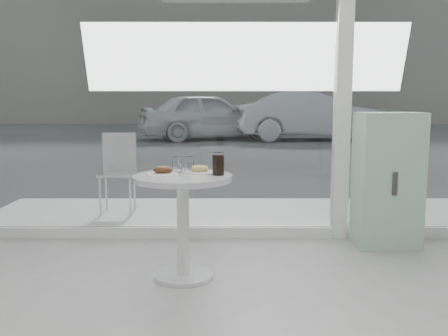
{
  "coord_description": "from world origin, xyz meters",
  "views": [
    {
      "loc": [
        -0.2,
        -1.66,
        1.32
      ],
      "look_at": [
        -0.2,
        1.7,
        0.85
      ],
      "focal_mm": 40.0,
      "sensor_mm": 36.0,
      "label": 1
    }
  ],
  "objects_px": {
    "mint_cabinet": "(388,180)",
    "cola_glass": "(218,164)",
    "car_silver": "(310,116)",
    "car_white": "(208,116)",
    "plate_fritter": "(163,172)",
    "plate_donut": "(200,170)",
    "patio_chair": "(118,167)",
    "water_tumbler_a": "(177,166)",
    "water_tumbler_b": "(189,165)",
    "main_table": "(183,205)"
  },
  "relations": [
    {
      "from": "car_white",
      "to": "mint_cabinet",
      "type": "bearing_deg",
      "value": 172.13
    },
    {
      "from": "main_table",
      "to": "water_tumbler_b",
      "type": "bearing_deg",
      "value": 78.12
    },
    {
      "from": "patio_chair",
      "to": "car_white",
      "type": "relative_size",
      "value": 0.2
    },
    {
      "from": "cola_glass",
      "to": "main_table",
      "type": "bearing_deg",
      "value": 179.79
    },
    {
      "from": "mint_cabinet",
      "to": "main_table",
      "type": "bearing_deg",
      "value": -157.91
    },
    {
      "from": "car_white",
      "to": "plate_fritter",
      "type": "xyz_separation_m",
      "value": [
        0.06,
        -12.52,
        0.05
      ]
    },
    {
      "from": "car_silver",
      "to": "plate_fritter",
      "type": "height_order",
      "value": "car_silver"
    },
    {
      "from": "mint_cabinet",
      "to": "water_tumbler_b",
      "type": "distance_m",
      "value": 1.85
    },
    {
      "from": "main_table",
      "to": "cola_glass",
      "type": "distance_m",
      "value": 0.4
    },
    {
      "from": "main_table",
      "to": "plate_donut",
      "type": "distance_m",
      "value": 0.29
    },
    {
      "from": "car_silver",
      "to": "plate_donut",
      "type": "height_order",
      "value": "car_silver"
    },
    {
      "from": "patio_chair",
      "to": "plate_donut",
      "type": "relative_size",
      "value": 3.96
    },
    {
      "from": "car_white",
      "to": "plate_donut",
      "type": "xyz_separation_m",
      "value": [
        0.31,
        -12.42,
        0.04
      ]
    },
    {
      "from": "mint_cabinet",
      "to": "water_tumbler_b",
      "type": "bearing_deg",
      "value": -162.26
    },
    {
      "from": "water_tumbler_b",
      "to": "car_silver",
      "type": "bearing_deg",
      "value": 76.12
    },
    {
      "from": "car_silver",
      "to": "patio_chair",
      "type": "bearing_deg",
      "value": 154.92
    },
    {
      "from": "main_table",
      "to": "car_white",
      "type": "bearing_deg",
      "value": 90.88
    },
    {
      "from": "patio_chair",
      "to": "cola_glass",
      "type": "bearing_deg",
      "value": -61.8
    },
    {
      "from": "car_white",
      "to": "car_silver",
      "type": "height_order",
      "value": "car_silver"
    },
    {
      "from": "plate_donut",
      "to": "water_tumbler_a",
      "type": "bearing_deg",
      "value": 168.74
    },
    {
      "from": "car_silver",
      "to": "plate_donut",
      "type": "relative_size",
      "value": 20.87
    },
    {
      "from": "mint_cabinet",
      "to": "car_silver",
      "type": "relative_size",
      "value": 0.26
    },
    {
      "from": "car_white",
      "to": "main_table",
      "type": "bearing_deg",
      "value": 163.54
    },
    {
      "from": "car_silver",
      "to": "water_tumbler_a",
      "type": "bearing_deg",
      "value": 161.55
    },
    {
      "from": "water_tumbler_a",
      "to": "water_tumbler_b",
      "type": "distance_m",
      "value": 0.1
    },
    {
      "from": "patio_chair",
      "to": "water_tumbler_b",
      "type": "bearing_deg",
      "value": -64.84
    },
    {
      "from": "main_table",
      "to": "cola_glass",
      "type": "relative_size",
      "value": 4.7
    },
    {
      "from": "plate_donut",
      "to": "water_tumbler_b",
      "type": "xyz_separation_m",
      "value": [
        -0.08,
        0.07,
        0.03
      ]
    },
    {
      "from": "plate_donut",
      "to": "cola_glass",
      "type": "relative_size",
      "value": 1.36
    },
    {
      "from": "patio_chair",
      "to": "water_tumbler_a",
      "type": "bearing_deg",
      "value": -67.53
    },
    {
      "from": "water_tumbler_b",
      "to": "cola_glass",
      "type": "height_order",
      "value": "cola_glass"
    },
    {
      "from": "car_white",
      "to": "water_tumbler_a",
      "type": "bearing_deg",
      "value": 163.31
    },
    {
      "from": "mint_cabinet",
      "to": "cola_glass",
      "type": "distance_m",
      "value": 1.73
    },
    {
      "from": "car_white",
      "to": "plate_donut",
      "type": "height_order",
      "value": "car_white"
    },
    {
      "from": "cola_glass",
      "to": "mint_cabinet",
      "type": "bearing_deg",
      "value": 28.62
    },
    {
      "from": "car_silver",
      "to": "cola_glass",
      "type": "relative_size",
      "value": 28.39
    },
    {
      "from": "main_table",
      "to": "car_white",
      "type": "height_order",
      "value": "car_white"
    },
    {
      "from": "car_white",
      "to": "plate_fritter",
      "type": "height_order",
      "value": "car_white"
    },
    {
      "from": "mint_cabinet",
      "to": "plate_donut",
      "type": "bearing_deg",
      "value": -159.16
    },
    {
      "from": "plate_fritter",
      "to": "water_tumbler_a",
      "type": "height_order",
      "value": "water_tumbler_a"
    },
    {
      "from": "main_table",
      "to": "plate_fritter",
      "type": "distance_m",
      "value": 0.28
    },
    {
      "from": "mint_cabinet",
      "to": "water_tumbler_a",
      "type": "xyz_separation_m",
      "value": [
        -1.81,
        -0.68,
        0.22
      ]
    },
    {
      "from": "water_tumbler_a",
      "to": "cola_glass",
      "type": "distance_m",
      "value": 0.34
    },
    {
      "from": "car_white",
      "to": "cola_glass",
      "type": "distance_m",
      "value": 12.53
    },
    {
      "from": "patio_chair",
      "to": "water_tumbler_a",
      "type": "distance_m",
      "value": 2.05
    },
    {
      "from": "water_tumbler_b",
      "to": "cola_glass",
      "type": "xyz_separation_m",
      "value": [
        0.22,
        -0.17,
        0.03
      ]
    },
    {
      "from": "car_silver",
      "to": "car_white",
      "type": "bearing_deg",
      "value": 80.53
    },
    {
      "from": "plate_fritter",
      "to": "plate_donut",
      "type": "xyz_separation_m",
      "value": [
        0.26,
        0.1,
        -0.01
      ]
    },
    {
      "from": "car_white",
      "to": "water_tumbler_a",
      "type": "relative_size",
      "value": 37.58
    },
    {
      "from": "patio_chair",
      "to": "car_silver",
      "type": "relative_size",
      "value": 0.19
    }
  ]
}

